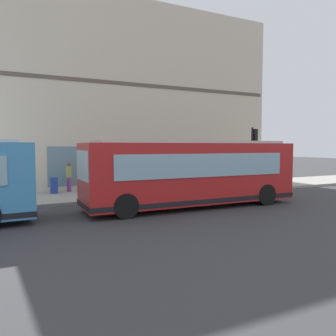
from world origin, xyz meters
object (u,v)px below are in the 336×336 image
newspaper_vending_box (54,185)px  pedestrian_by_light_pole (16,184)px  fire_hydrant (225,179)px  pedestrian_near_hydrant (267,169)px  traffic_light_near_corner (254,146)px  pedestrian_near_building_entrance (157,174)px  pedestrian_walking_along_curb (69,175)px  city_bus_nearside (192,173)px

newspaper_vending_box → pedestrian_by_light_pole: bearing=140.9°
fire_hydrant → pedestrian_near_hydrant: size_ratio=0.45×
pedestrian_near_hydrant → traffic_light_near_corner: bearing=126.4°
pedestrian_near_building_entrance → pedestrian_by_light_pole: (-2.43, 8.40, -0.01)m
pedestrian_near_building_entrance → pedestrian_walking_along_curb: pedestrian_walking_along_curb is taller
city_bus_nearside → traffic_light_near_corner: (3.38, -6.51, 1.28)m
traffic_light_near_corner → pedestrian_walking_along_curb: 11.54m
pedestrian_near_hydrant → pedestrian_near_building_entrance: bearing=87.7°
traffic_light_near_corner → pedestrian_near_hydrant: traffic_light_near_corner is taller
city_bus_nearside → pedestrian_near_building_entrance: 6.42m
pedestrian_near_hydrant → newspaper_vending_box: 15.32m
pedestrian_by_light_pole → pedestrian_near_hydrant: bearing=-83.2°
fire_hydrant → newspaper_vending_box: size_ratio=0.82×
city_bus_nearside → pedestrian_by_light_pole: (3.88, 7.32, -0.52)m
fire_hydrant → pedestrian_by_light_pole: pedestrian_by_light_pole is taller
pedestrian_near_hydrant → newspaper_vending_box: pedestrian_near_hydrant is taller
traffic_light_near_corner → newspaper_vending_box: bearing=75.9°
fire_hydrant → pedestrian_near_building_entrance: (0.20, 5.20, 0.53)m
pedestrian_near_building_entrance → pedestrian_walking_along_curb: 5.52m
traffic_light_near_corner → pedestrian_walking_along_curb: (3.31, 10.93, -1.69)m
city_bus_nearside → pedestrian_near_hydrant: city_bus_nearside is taller
pedestrian_by_light_pole → newspaper_vending_box: 3.21m
city_bus_nearside → pedestrian_walking_along_curb: size_ratio=5.84×
fire_hydrant → pedestrian_near_hydrant: bearing=-92.5°
traffic_light_near_corner → pedestrian_near_building_entrance: bearing=61.7°
pedestrian_walking_along_curb → newspaper_vending_box: 1.09m
pedestrian_near_building_entrance → newspaper_vending_box: size_ratio=1.74×
fire_hydrant → pedestrian_near_building_entrance: pedestrian_near_building_entrance is taller
traffic_light_near_corner → pedestrian_by_light_pole: 13.95m
city_bus_nearside → fire_hydrant: 8.82m
city_bus_nearside → pedestrian_by_light_pole: city_bus_nearside is taller
newspaper_vending_box → city_bus_nearside: bearing=-140.1°
pedestrian_by_light_pole → pedestrian_walking_along_curb: 4.03m
pedestrian_near_building_entrance → pedestrian_walking_along_curb: size_ratio=0.91×
city_bus_nearside → pedestrian_near_hydrant: (5.95, -9.99, -0.45)m
pedestrian_near_hydrant → pedestrian_walking_along_curb: pedestrian_walking_along_curb is taller
pedestrian_near_hydrant → pedestrian_near_building_entrance: (0.36, 8.91, -0.06)m
pedestrian_walking_along_curb → city_bus_nearside: bearing=-146.5°
pedestrian_near_building_entrance → pedestrian_walking_along_curb: (0.38, 5.50, 0.10)m
newspaper_vending_box → traffic_light_near_corner: bearing=-104.1°
pedestrian_by_light_pole → pedestrian_walking_along_curb: bearing=-45.9°
pedestrian_near_hydrant → pedestrian_by_light_pole: bearing=96.8°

